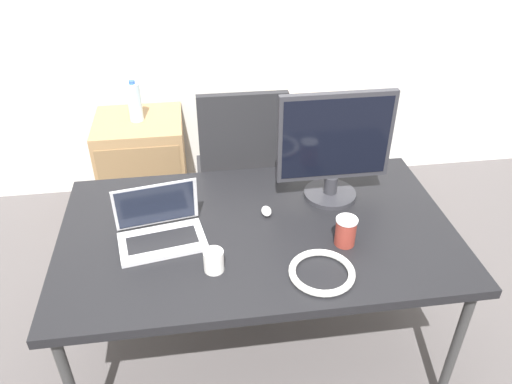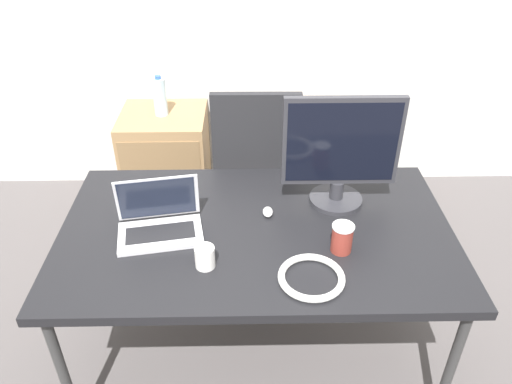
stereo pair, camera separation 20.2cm
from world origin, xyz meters
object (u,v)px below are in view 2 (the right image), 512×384
at_px(coffee_cup_brown, 342,238).
at_px(office_chair, 256,190).
at_px(cabinet_left, 167,159).
at_px(cable_coil, 311,277).
at_px(water_bottle, 160,97).
at_px(monitor, 341,152).
at_px(cabinet_right, 334,157).
at_px(coffee_cup_white, 205,257).
at_px(laptop_center, 160,222).
at_px(mouse, 268,212).

bearing_deg(coffee_cup_brown, office_chair, 109.21).
relative_size(cabinet_left, cable_coil, 2.63).
bearing_deg(coffee_cup_brown, cable_coil, -129.31).
xyz_separation_m(water_bottle, monitor, (0.93, -1.07, 0.20)).
xyz_separation_m(cabinet_right, coffee_cup_white, (-0.74, -1.48, 0.44)).
height_order(water_bottle, laptop_center, laptop_center).
bearing_deg(cabinet_left, mouse, -61.92).
distance_m(monitor, coffee_cup_white, 0.72).
distance_m(monitor, cable_coil, 0.58).
height_order(water_bottle, mouse, water_bottle).
xyz_separation_m(cabinet_left, mouse, (0.62, -1.16, 0.41)).
height_order(cabinet_left, water_bottle, water_bottle).
height_order(office_chair, cabinet_left, office_chair).
xyz_separation_m(cabinet_left, coffee_cup_brown, (0.90, -1.40, 0.45)).
distance_m(monitor, mouse, 0.40).
relative_size(coffee_cup_white, coffee_cup_brown, 0.73).
bearing_deg(laptop_center, coffee_cup_white, -47.25).
bearing_deg(cabinet_right, monitor, -99.94).
height_order(water_bottle, coffee_cup_brown, water_bottle).
bearing_deg(monitor, coffee_cup_white, -143.12).
bearing_deg(cable_coil, office_chair, 99.68).
relative_size(cabinet_left, water_bottle, 2.54).
xyz_separation_m(monitor, mouse, (-0.31, -0.10, -0.23)).
distance_m(cabinet_right, water_bottle, 1.20).
distance_m(mouse, coffee_cup_brown, 0.37).
bearing_deg(mouse, office_chair, 93.36).
relative_size(office_chair, coffee_cup_white, 12.28).
bearing_deg(cable_coil, coffee_cup_brown, 50.69).
height_order(cabinet_right, mouse, mouse).
xyz_separation_m(cabinet_right, mouse, (-0.49, -1.16, 0.41)).
bearing_deg(office_chair, cable_coil, -80.32).
xyz_separation_m(cabinet_right, laptop_center, (-0.94, -1.27, 0.44)).
xyz_separation_m(water_bottle, coffee_cup_brown, (0.90, -1.40, 0.01)).
xyz_separation_m(office_chair, water_bottle, (-0.58, 0.50, 0.37)).
distance_m(cabinet_right, coffee_cup_brown, 1.49).
height_order(monitor, coffee_cup_white, monitor).
xyz_separation_m(water_bottle, cable_coil, (0.76, -1.57, -0.04)).
distance_m(cabinet_right, monitor, 1.26).
bearing_deg(laptop_center, cable_coil, -26.85).
height_order(mouse, coffee_cup_brown, coffee_cup_brown).
distance_m(mouse, cable_coil, 0.42).
distance_m(water_bottle, laptop_center, 1.28).
bearing_deg(monitor, office_chair, 121.22).
height_order(cabinet_left, laptop_center, laptop_center).
distance_m(office_chair, cabinet_right, 0.73).
relative_size(mouse, coffee_cup_brown, 0.55).
bearing_deg(monitor, cabinet_left, 131.07).
bearing_deg(laptop_center, coffee_cup_brown, -10.56).
relative_size(cabinet_left, mouse, 9.76).
distance_m(water_bottle, coffee_cup_white, 1.53).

